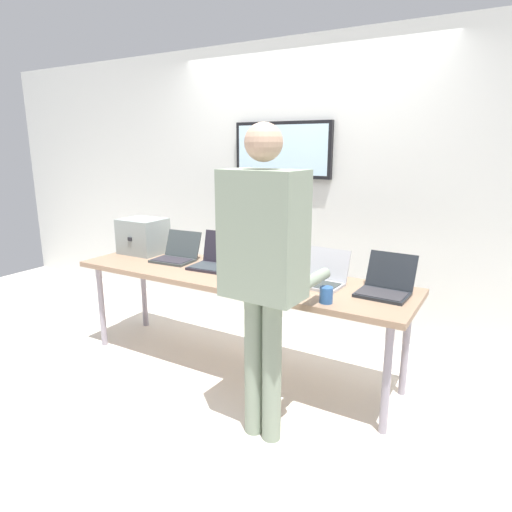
{
  "coord_description": "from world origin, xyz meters",
  "views": [
    {
      "loc": [
        1.73,
        -2.65,
        1.68
      ],
      "look_at": [
        0.06,
        0.19,
        0.86
      ],
      "focal_mm": 31.11,
      "sensor_mm": 36.0,
      "label": 1
    }
  ],
  "objects_px": {
    "laptop_station_4": "(386,285)",
    "laptop_station_2": "(268,268)",
    "person": "(264,257)",
    "laptop_station_1": "(218,260)",
    "workbench": "(236,281)",
    "laptop_station_3": "(319,276)",
    "equipment_box": "(143,236)",
    "coffee_mug": "(326,295)",
    "laptop_station_0": "(177,254)"
  },
  "relations": [
    {
      "from": "laptop_station_2",
      "to": "laptop_station_4",
      "type": "xyz_separation_m",
      "value": [
        0.85,
        0.02,
        0.0
      ]
    },
    {
      "from": "laptop_station_3",
      "to": "coffee_mug",
      "type": "relative_size",
      "value": 3.69
    },
    {
      "from": "equipment_box",
      "to": "laptop_station_2",
      "type": "height_order",
      "value": "equipment_box"
    },
    {
      "from": "laptop_station_1",
      "to": "laptop_station_4",
      "type": "bearing_deg",
      "value": 0.91
    },
    {
      "from": "laptop_station_3",
      "to": "laptop_station_2",
      "type": "bearing_deg",
      "value": 179.47
    },
    {
      "from": "equipment_box",
      "to": "laptop_station_4",
      "type": "distance_m",
      "value": 2.15
    },
    {
      "from": "laptop_station_4",
      "to": "coffee_mug",
      "type": "height_order",
      "value": "laptop_station_4"
    },
    {
      "from": "equipment_box",
      "to": "laptop_station_4",
      "type": "height_order",
      "value": "equipment_box"
    },
    {
      "from": "laptop_station_2",
      "to": "person",
      "type": "relative_size",
      "value": 0.21
    },
    {
      "from": "equipment_box",
      "to": "workbench",
      "type": "bearing_deg",
      "value": -8.03
    },
    {
      "from": "workbench",
      "to": "laptop_station_3",
      "type": "height_order",
      "value": "laptop_station_3"
    },
    {
      "from": "person",
      "to": "coffee_mug",
      "type": "relative_size",
      "value": 18.03
    },
    {
      "from": "equipment_box",
      "to": "person",
      "type": "bearing_deg",
      "value": -25.01
    },
    {
      "from": "laptop_station_2",
      "to": "laptop_station_0",
      "type": "bearing_deg",
      "value": 180.0
    },
    {
      "from": "workbench",
      "to": "laptop_station_4",
      "type": "xyz_separation_m",
      "value": [
        1.07,
        0.11,
        0.11
      ]
    },
    {
      "from": "laptop_station_2",
      "to": "laptop_station_3",
      "type": "relative_size",
      "value": 1.03
    },
    {
      "from": "person",
      "to": "laptop_station_1",
      "type": "bearing_deg",
      "value": 138.94
    },
    {
      "from": "person",
      "to": "coffee_mug",
      "type": "distance_m",
      "value": 0.52
    },
    {
      "from": "laptop_station_2",
      "to": "laptop_station_3",
      "type": "height_order",
      "value": "laptop_station_2"
    },
    {
      "from": "laptop_station_4",
      "to": "laptop_station_0",
      "type": "bearing_deg",
      "value": -179.42
    },
    {
      "from": "laptop_station_1",
      "to": "laptop_station_2",
      "type": "xyz_separation_m",
      "value": [
        0.45,
        0.0,
        -0.0
      ]
    },
    {
      "from": "laptop_station_4",
      "to": "person",
      "type": "xyz_separation_m",
      "value": [
        -0.49,
        -0.73,
        0.28
      ]
    },
    {
      "from": "laptop_station_3",
      "to": "laptop_station_4",
      "type": "height_order",
      "value": "laptop_station_4"
    },
    {
      "from": "coffee_mug",
      "to": "laptop_station_4",
      "type": "bearing_deg",
      "value": 53.37
    },
    {
      "from": "laptop_station_0",
      "to": "laptop_station_2",
      "type": "xyz_separation_m",
      "value": [
        0.86,
        -0.0,
        0.0
      ]
    },
    {
      "from": "equipment_box",
      "to": "laptop_station_2",
      "type": "relative_size",
      "value": 0.97
    },
    {
      "from": "laptop_station_4",
      "to": "laptop_station_1",
      "type": "bearing_deg",
      "value": -179.09
    },
    {
      "from": "laptop_station_1",
      "to": "laptop_station_2",
      "type": "bearing_deg",
      "value": 0.44
    },
    {
      "from": "workbench",
      "to": "laptop_station_3",
      "type": "relative_size",
      "value": 7.1
    },
    {
      "from": "workbench",
      "to": "equipment_box",
      "type": "height_order",
      "value": "equipment_box"
    },
    {
      "from": "person",
      "to": "laptop_station_3",
      "type": "bearing_deg",
      "value": 86.86
    },
    {
      "from": "workbench",
      "to": "coffee_mug",
      "type": "distance_m",
      "value": 0.85
    },
    {
      "from": "laptop_station_2",
      "to": "coffee_mug",
      "type": "relative_size",
      "value": 3.8
    },
    {
      "from": "person",
      "to": "coffee_mug",
      "type": "height_order",
      "value": "person"
    },
    {
      "from": "laptop_station_4",
      "to": "laptop_station_2",
      "type": "bearing_deg",
      "value": -178.84
    },
    {
      "from": "workbench",
      "to": "laptop_station_4",
      "type": "bearing_deg",
      "value": 5.65
    },
    {
      "from": "laptop_station_3",
      "to": "person",
      "type": "xyz_separation_m",
      "value": [
        -0.04,
        -0.71,
        0.28
      ]
    },
    {
      "from": "person",
      "to": "coffee_mug",
      "type": "bearing_deg",
      "value": 59.07
    },
    {
      "from": "workbench",
      "to": "equipment_box",
      "type": "distance_m",
      "value": 1.1
    },
    {
      "from": "laptop_station_4",
      "to": "workbench",
      "type": "bearing_deg",
      "value": -174.35
    },
    {
      "from": "equipment_box",
      "to": "laptop_station_0",
      "type": "relative_size",
      "value": 1.07
    },
    {
      "from": "laptop_station_2",
      "to": "laptop_station_4",
      "type": "height_order",
      "value": "laptop_station_4"
    },
    {
      "from": "equipment_box",
      "to": "laptop_station_3",
      "type": "height_order",
      "value": "equipment_box"
    },
    {
      "from": "laptop_station_1",
      "to": "coffee_mug",
      "type": "bearing_deg",
      "value": -17.97
    },
    {
      "from": "laptop_station_2",
      "to": "laptop_station_4",
      "type": "distance_m",
      "value": 0.85
    },
    {
      "from": "laptop_station_0",
      "to": "laptop_station_1",
      "type": "bearing_deg",
      "value": -0.47
    },
    {
      "from": "workbench",
      "to": "person",
      "type": "distance_m",
      "value": 0.94
    },
    {
      "from": "laptop_station_0",
      "to": "coffee_mug",
      "type": "height_order",
      "value": "laptop_station_0"
    },
    {
      "from": "laptop_station_3",
      "to": "coffee_mug",
      "type": "bearing_deg",
      "value": -61.23
    },
    {
      "from": "laptop_station_1",
      "to": "laptop_station_2",
      "type": "relative_size",
      "value": 1.0
    }
  ]
}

